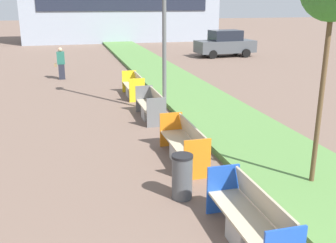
# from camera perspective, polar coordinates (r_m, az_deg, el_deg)

# --- Properties ---
(planter_grass_strip) EXTENTS (2.80, 120.00, 0.18)m
(planter_grass_strip) POSITION_cam_1_polar(r_m,az_deg,el_deg) (14.25, 6.17, 1.83)
(planter_grass_strip) COLOR #568442
(planter_grass_strip) RESTS_ON ground
(building_backdrop) EXTENTS (18.76, 6.26, 6.49)m
(building_backdrop) POSITION_cam_1_polar(r_m,az_deg,el_deg) (41.12, -6.95, 16.12)
(building_backdrop) COLOR #939EAD
(building_backdrop) RESTS_ON ground
(bench_blue_frame) EXTENTS (0.65, 2.18, 0.94)m
(bench_blue_frame) POSITION_cam_1_polar(r_m,az_deg,el_deg) (6.66, 11.83, -14.32)
(bench_blue_frame) COLOR #ADA8A0
(bench_blue_frame) RESTS_ON ground
(bench_orange_frame) EXTENTS (0.65, 2.25, 0.94)m
(bench_orange_frame) POSITION_cam_1_polar(r_m,az_deg,el_deg) (9.71, 2.37, -3.65)
(bench_orange_frame) COLOR #ADA8A0
(bench_orange_frame) RESTS_ON ground
(bench_grey_frame) EXTENTS (0.65, 1.97, 0.94)m
(bench_grey_frame) POSITION_cam_1_polar(r_m,az_deg,el_deg) (13.23, -2.48, 1.96)
(bench_grey_frame) COLOR #ADA8A0
(bench_grey_frame) RESTS_ON ground
(bench_yellow_frame) EXTENTS (0.65, 1.92, 0.94)m
(bench_yellow_frame) POSITION_cam_1_polar(r_m,az_deg,el_deg) (16.41, -4.98, 4.87)
(bench_yellow_frame) COLOR #ADA8A0
(bench_yellow_frame) RESTS_ON ground
(litter_bin) EXTENTS (0.43, 0.43, 0.92)m
(litter_bin) POSITION_cam_1_polar(r_m,az_deg,el_deg) (7.89, 2.06, -7.98)
(litter_bin) COLOR #4C4F51
(litter_bin) RESTS_ON ground
(pedestrian_walking) EXTENTS (0.53, 0.24, 1.61)m
(pedestrian_walking) POSITION_cam_1_polar(r_m,az_deg,el_deg) (20.75, -15.28, 8.14)
(pedestrian_walking) COLOR #232633
(pedestrian_walking) RESTS_ON ground
(parked_car_distant) EXTENTS (4.30, 2.03, 1.86)m
(parked_car_distant) POSITION_cam_1_polar(r_m,az_deg,el_deg) (28.97, 8.28, 11.12)
(parked_car_distant) COLOR #474C51
(parked_car_distant) RESTS_ON ground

